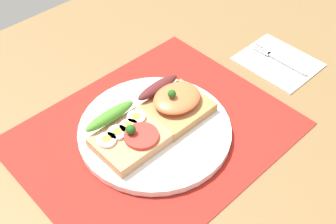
{
  "coord_description": "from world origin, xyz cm",
  "views": [
    {
      "loc": [
        -30.71,
        -35.41,
        52.6
      ],
      "look_at": [
        3.0,
        0.0,
        3.03
      ],
      "focal_mm": 45.24,
      "sensor_mm": 36.0,
      "label": 1
    }
  ],
  "objects": [
    {
      "name": "placemat",
      "position": [
        0.0,
        0.0,
        0.15
      ],
      "size": [
        42.98,
        34.78,
        0.3
      ],
      "primitive_type": "cube",
      "color": "#A31F18",
      "rests_on": "ground_plane"
    },
    {
      "name": "napkin",
      "position": [
        30.25,
        -2.86,
        0.3
      ],
      "size": [
        12.13,
        14.38,
        0.6
      ],
      "primitive_type": "cube",
      "color": "white",
      "rests_on": "ground_plane"
    },
    {
      "name": "sandwich_egg_tomato",
      "position": [
        -5.05,
        0.84,
        2.94
      ],
      "size": [
        10.73,
        10.21,
        4.03
      ],
      "color": "tan",
      "rests_on": "plate"
    },
    {
      "name": "fork",
      "position": [
        30.47,
        -2.41,
        0.76
      ],
      "size": [
        1.62,
        12.69,
        0.32
      ],
      "color": "#B7B7BC",
      "rests_on": "napkin"
    },
    {
      "name": "ground_plane",
      "position": [
        0.0,
        0.0,
        -1.6
      ],
      "size": [
        120.0,
        90.0,
        3.2
      ],
      "primitive_type": "cube",
      "color": "brown"
    },
    {
      "name": "sandwich_salmon",
      "position": [
        5.29,
        0.69,
        3.32
      ],
      "size": [
        10.39,
        10.36,
        5.12
      ],
      "color": "#B17B47",
      "rests_on": "plate"
    },
    {
      "name": "plate",
      "position": [
        0.0,
        0.0,
        0.92
      ],
      "size": [
        25.21,
        25.21,
        1.23
      ],
      "primitive_type": "cylinder",
      "color": "white",
      "rests_on": "placemat"
    }
  ]
}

